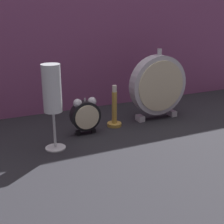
{
  "coord_description": "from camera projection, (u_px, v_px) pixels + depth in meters",
  "views": [
    {
      "loc": [
        -0.37,
        -0.72,
        0.35
      ],
      "look_at": [
        0.0,
        0.08,
        0.06
      ],
      "focal_mm": 50.0,
      "sensor_mm": 36.0,
      "label": 1
    }
  ],
  "objects": [
    {
      "name": "brass_candlestick",
      "position": [
        114.0,
        113.0,
        0.97
      ],
      "size": [
        0.05,
        0.05,
        0.13
      ],
      "color": "gold",
      "rests_on": "ground_plane"
    },
    {
      "name": "champagne_flute",
      "position": [
        52.0,
        94.0,
        0.78
      ],
      "size": [
        0.05,
        0.05,
        0.22
      ],
      "color": "silver",
      "rests_on": "ground_plane"
    },
    {
      "name": "fabric_backdrop_drape",
      "position": [
        82.0,
        7.0,
        1.05
      ],
      "size": [
        1.72,
        0.01,
        0.71
      ],
      "primitive_type": "cube",
      "color": "#8E4C7F",
      "rests_on": "ground_plane"
    },
    {
      "name": "mantel_clock_silver",
      "position": [
        158.0,
        85.0,
        1.02
      ],
      "size": [
        0.19,
        0.04,
        0.23
      ],
      "color": "silver",
      "rests_on": "ground_plane"
    },
    {
      "name": "ground_plane",
      "position": [
        124.0,
        139.0,
        0.88
      ],
      "size": [
        4.0,
        4.0,
        0.0
      ],
      "primitive_type": "plane",
      "color": "#232328"
    },
    {
      "name": "alarm_clock_twin_bell",
      "position": [
        85.0,
        114.0,
        0.91
      ],
      "size": [
        0.09,
        0.03,
        0.11
      ],
      "color": "black",
      "rests_on": "ground_plane"
    }
  ]
}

